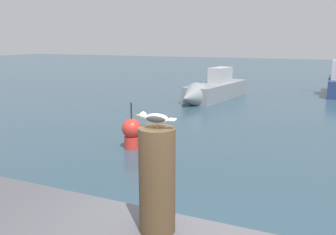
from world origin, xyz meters
The scene contains 4 objects.
mooring_post centered at (-0.32, -0.40, 1.74)m, with size 0.35×0.35×1.03m, color #4C3823.
seagull centered at (-0.33, -0.40, 2.34)m, with size 0.39×0.16×0.14m.
boat_grey centered at (-4.54, 14.52, 0.51)m, with size 2.15×6.11×1.79m.
channel_buoy centered at (-3.98, 5.38, 0.48)m, with size 0.56×0.56×1.33m.
Camera 1 is at (1.11, -3.30, 3.04)m, focal length 38.86 mm.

